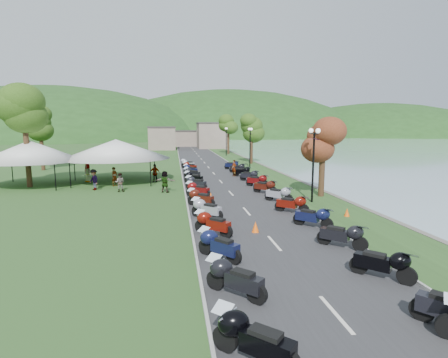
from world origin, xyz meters
name	(u,v)px	position (x,y,z in m)	size (l,w,h in m)	color
road	(208,167)	(0.00, 40.00, 0.01)	(7.00, 120.00, 0.02)	#323235
hills_backdrop	(181,136)	(0.00, 200.00, 0.00)	(360.00, 120.00, 76.00)	#285621
far_building	(183,138)	(-2.00, 85.00, 2.50)	(18.00, 16.00, 5.00)	gray
moto_row_left	(202,198)	(-2.59, 17.73, 0.55)	(2.60, 45.58, 1.10)	#331411
moto_row_right	(277,194)	(2.66, 18.41, 0.55)	(2.60, 39.86, 1.10)	#331411
vendor_tent_main	(117,161)	(-9.75, 29.61, 2.00)	(6.68, 6.68, 4.00)	silver
vendor_tent_side	(31,163)	(-16.74, 27.98, 2.00)	(5.63, 5.63, 4.00)	silver
tree_park_left	(25,124)	(-16.81, 27.50, 5.42)	(3.90, 3.90, 10.83)	#3C661C
tree_lakeside	(323,153)	(6.50, 19.94, 3.27)	(2.35, 2.35, 6.54)	#3C661C
pedestrian_a	(115,186)	(-9.56, 26.87, 0.00)	(0.61, 0.45, 1.68)	slate
pedestrian_b	(120,192)	(-8.69, 23.99, 0.00)	(0.74, 0.41, 1.52)	slate
pedestrian_c	(94,190)	(-10.92, 25.08, 0.00)	(1.12, 0.46, 1.73)	slate
traffic_cone_near	(255,227)	(-0.46, 11.73, 0.28)	(0.36, 0.36, 0.57)	#F2590C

